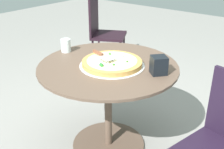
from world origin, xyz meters
The scene contains 7 objects.
ground_plane centered at (0.00, 0.00, 0.00)m, with size 10.00×10.00×0.00m, color gray.
patio_table centered at (0.00, 0.00, 0.50)m, with size 0.98×0.98×0.70m.
pizza_on_tray centered at (-0.03, -0.01, 0.71)m, with size 0.45×0.45×0.06m.
pizza_server centered at (0.05, 0.01, 0.76)m, with size 0.22×0.10×0.02m.
drinking_cup centered at (0.42, 0.00, 0.75)m, with size 0.07×0.07×0.10m, color white.
napkin_dispenser centered at (-0.35, -0.09, 0.75)m, with size 0.10×0.09×0.12m, color black.
patio_chair_near centered at (0.99, -1.10, 0.55)m, with size 0.53×0.53×0.95m.
Camera 1 is at (-1.11, 1.35, 1.44)m, focal length 43.93 mm.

